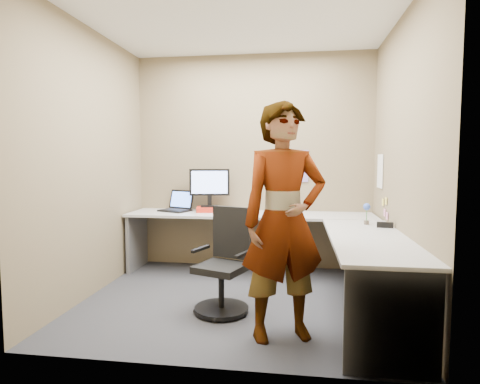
% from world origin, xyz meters
% --- Properties ---
extents(ground, '(3.00, 3.00, 0.00)m').
position_xyz_m(ground, '(0.00, 0.00, 0.00)').
color(ground, '#29292E').
rests_on(ground, ground).
extents(wall_back, '(3.00, 0.00, 3.00)m').
position_xyz_m(wall_back, '(0.00, 1.30, 1.35)').
color(wall_back, '#736247').
rests_on(wall_back, ground).
extents(wall_right, '(0.00, 2.70, 2.70)m').
position_xyz_m(wall_right, '(1.50, 0.00, 1.35)').
color(wall_right, '#736247').
rests_on(wall_right, ground).
extents(wall_left, '(0.00, 2.70, 2.70)m').
position_xyz_m(wall_left, '(-1.50, 0.00, 1.35)').
color(wall_left, '#736247').
rests_on(wall_left, ground).
extents(ceiling, '(3.00, 3.00, 0.00)m').
position_xyz_m(ceiling, '(0.00, 0.00, 2.70)').
color(ceiling, white).
rests_on(ceiling, wall_back).
extents(desk, '(2.98, 2.58, 0.73)m').
position_xyz_m(desk, '(0.44, 0.39, 0.59)').
color(desk, '#A2A2A2').
rests_on(desk, ground).
extents(paper_ream, '(0.35, 0.29, 0.06)m').
position_xyz_m(paper_ream, '(-0.52, 1.06, 0.76)').
color(paper_ream, red).
rests_on(paper_ream, desk).
extents(monitor, '(0.50, 0.18, 0.47)m').
position_xyz_m(monitor, '(-0.52, 1.07, 1.07)').
color(monitor, black).
rests_on(monitor, paper_ream).
extents(laptop, '(0.45, 0.42, 0.26)m').
position_xyz_m(laptop, '(-0.93, 1.09, 0.80)').
color(laptop, black).
rests_on(laptop, desk).
extents(trackball_mouse, '(0.12, 0.08, 0.07)m').
position_xyz_m(trackball_mouse, '(-0.28, 0.83, 0.76)').
color(trackball_mouse, '#B7B7BC').
rests_on(trackball_mouse, desk).
extents(origami, '(0.10, 0.10, 0.06)m').
position_xyz_m(origami, '(0.26, 0.92, 0.76)').
color(origami, white).
rests_on(origami, desk).
extents(stapler, '(0.15, 0.06, 0.05)m').
position_xyz_m(stapler, '(1.41, 0.16, 0.76)').
color(stapler, black).
rests_on(stapler, desk).
extents(flower, '(0.07, 0.07, 0.22)m').
position_xyz_m(flower, '(1.26, 0.33, 0.87)').
color(flower, brown).
rests_on(flower, desk).
extents(calendar_purple, '(0.30, 0.01, 0.40)m').
position_xyz_m(calendar_purple, '(0.55, 1.29, 1.30)').
color(calendar_purple, '#846BB7').
rests_on(calendar_purple, wall_back).
extents(calendar_white, '(0.01, 0.28, 0.38)m').
position_xyz_m(calendar_white, '(1.49, 0.90, 1.25)').
color(calendar_white, white).
rests_on(calendar_white, wall_right).
extents(sticky_note_a, '(0.01, 0.07, 0.07)m').
position_xyz_m(sticky_note_a, '(1.49, 0.55, 0.95)').
color(sticky_note_a, '#F2E059').
rests_on(sticky_note_a, wall_right).
extents(sticky_note_b, '(0.01, 0.07, 0.07)m').
position_xyz_m(sticky_note_b, '(1.49, 0.60, 0.82)').
color(sticky_note_b, pink).
rests_on(sticky_note_b, wall_right).
extents(sticky_note_c, '(0.01, 0.07, 0.07)m').
position_xyz_m(sticky_note_c, '(1.49, 0.48, 0.80)').
color(sticky_note_c, pink).
rests_on(sticky_note_c, wall_right).
extents(sticky_note_d, '(0.01, 0.07, 0.07)m').
position_xyz_m(sticky_note_d, '(1.49, 0.70, 0.92)').
color(sticky_note_d, '#F2E059').
rests_on(sticky_note_d, wall_right).
extents(office_chair, '(0.54, 0.53, 0.93)m').
position_xyz_m(office_chair, '(-0.08, -0.29, 0.38)').
color(office_chair, black).
rests_on(office_chair, ground).
extents(person, '(0.78, 0.65, 1.83)m').
position_xyz_m(person, '(0.47, -0.75, 0.91)').
color(person, '#999399').
rests_on(person, ground).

